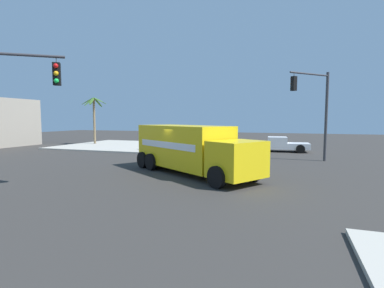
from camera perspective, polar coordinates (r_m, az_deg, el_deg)
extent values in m
plane|color=#33302D|center=(16.61, -0.50, -5.66)|extent=(100.00, 100.00, 0.00)
cube|color=#B2ADA0|center=(33.73, -13.80, -0.26)|extent=(11.76, 11.76, 0.14)
cube|color=yellow|center=(16.73, -1.79, -0.34)|extent=(5.47, 6.62, 2.33)
cube|color=yellow|center=(13.57, 8.90, -2.98)|extent=(3.05, 2.90, 1.70)
cube|color=black|center=(12.96, 11.67, -1.89)|extent=(1.73, 1.17, 0.88)
cube|color=#B2B2B7|center=(19.44, -7.12, -3.56)|extent=(2.04, 1.42, 0.21)
cube|color=white|center=(17.46, 1.42, 0.27)|extent=(2.92, 4.47, 0.36)
cube|color=white|center=(16.04, -5.29, -0.17)|extent=(2.92, 4.47, 0.36)
cylinder|color=black|center=(14.63, 12.06, -5.23)|extent=(0.78, 0.99, 1.00)
cylinder|color=black|center=(12.86, 4.88, -6.55)|extent=(0.78, 0.99, 1.00)
cylinder|color=black|center=(18.83, -1.54, -2.85)|extent=(0.78, 0.99, 1.00)
cylinder|color=black|center=(17.50, -8.12, -3.50)|extent=(0.78, 0.99, 1.00)
cylinder|color=black|center=(19.68, -3.36, -2.52)|extent=(0.78, 0.99, 1.00)
cylinder|color=black|center=(18.41, -9.74, -3.11)|extent=(0.78, 0.99, 1.00)
cylinder|color=#38383D|center=(14.40, -32.75, 14.72)|extent=(2.65, 3.63, 0.12)
cylinder|color=#38383D|center=(14.00, -25.23, 14.82)|extent=(0.03, 0.03, 0.25)
cube|color=black|center=(13.91, -25.14, 12.39)|extent=(0.42, 0.42, 0.95)
sphere|color=red|center=(13.78, -25.30, 13.78)|extent=(0.20, 0.20, 0.20)
sphere|color=#EFA314|center=(13.73, -25.25, 12.50)|extent=(0.20, 0.20, 0.20)
sphere|color=#19CC4C|center=(13.69, -25.21, 11.22)|extent=(0.20, 0.20, 0.20)
cylinder|color=#38383D|center=(23.04, 24.96, 4.82)|extent=(0.20, 0.20, 6.38)
cylinder|color=#38383D|center=(21.86, 22.23, 12.67)|extent=(2.70, 2.61, 0.12)
cylinder|color=#38383D|center=(20.77, 19.50, 12.83)|extent=(0.03, 0.03, 0.25)
cube|color=black|center=(20.69, 19.45, 11.19)|extent=(0.42, 0.42, 0.95)
sphere|color=red|center=(20.85, 19.11, 12.02)|extent=(0.20, 0.20, 0.20)
sphere|color=#EFA314|center=(20.82, 19.09, 11.17)|extent=(0.20, 0.20, 0.20)
sphere|color=#19CC4C|center=(20.78, 19.06, 10.32)|extent=(0.20, 0.20, 0.20)
cube|color=white|center=(28.35, 13.22, -0.29)|extent=(2.07, 1.66, 0.50)
cube|color=white|center=(28.34, 16.47, 0.25)|extent=(2.09, 1.86, 1.10)
cube|color=black|center=(28.32, 16.49, 0.83)|extent=(1.91, 1.58, 0.48)
cube|color=white|center=(28.50, 20.18, -0.38)|extent=(2.11, 2.16, 0.55)
cylinder|color=black|center=(27.36, 13.46, -0.79)|extent=(0.30, 0.78, 0.76)
cylinder|color=black|center=(29.36, 13.51, -0.41)|extent=(0.30, 0.78, 0.76)
cylinder|color=black|center=(27.53, 20.62, -0.94)|extent=(0.30, 0.78, 0.76)
cylinder|color=black|center=(29.52, 20.19, -0.55)|extent=(0.30, 0.78, 0.76)
cube|color=tan|center=(27.35, -5.28, -0.46)|extent=(2.22, 4.46, 0.65)
cube|color=black|center=(27.22, -5.02, 0.73)|extent=(1.81, 2.55, 0.50)
cylinder|color=black|center=(27.33, -8.82, -0.87)|extent=(0.26, 0.64, 0.62)
cylinder|color=black|center=(28.87, -6.80, -0.53)|extent=(0.26, 0.64, 0.62)
cylinder|color=black|center=(25.88, -3.58, -1.14)|extent=(0.26, 0.64, 0.62)
cylinder|color=black|center=(27.50, -1.76, -0.77)|extent=(0.26, 0.64, 0.62)
cylinder|color=#7A6647|center=(36.13, -18.72, 4.31)|extent=(0.26, 0.26, 5.33)
ellipsoid|color=#386023|center=(36.60, -18.07, 7.81)|extent=(1.36, 0.60, 1.15)
ellipsoid|color=#386023|center=(36.88, -19.19, 7.99)|extent=(1.14, 1.45, 0.86)
ellipsoid|color=#386023|center=(36.42, -19.91, 7.97)|extent=(0.83, 1.52, 0.91)
ellipsoid|color=#386023|center=(35.78, -19.66, 7.89)|extent=(1.41, 0.69, 1.09)
ellipsoid|color=#386023|center=(35.51, -19.19, 8.06)|extent=(1.51, 0.84, 0.92)
ellipsoid|color=#386023|center=(35.57, -18.08, 8.31)|extent=(0.78, 1.63, 0.66)
ellipsoid|color=#386023|center=(36.31, -17.66, 8.11)|extent=(1.35, 1.31, 0.83)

